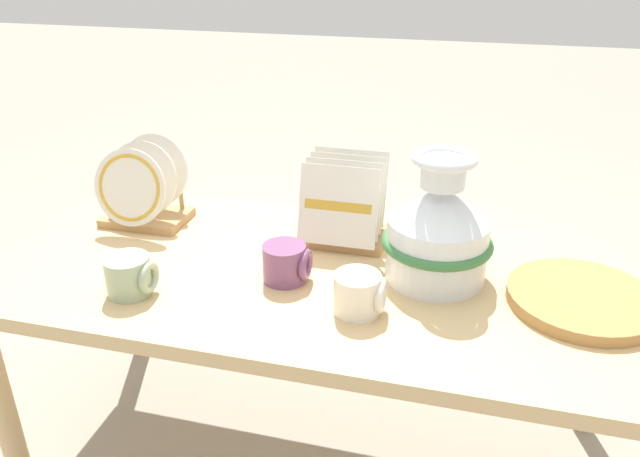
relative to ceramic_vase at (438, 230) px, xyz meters
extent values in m
plane|color=gray|center=(-0.26, -0.04, -0.70)|extent=(14.00, 14.00, 0.00)
cube|color=tan|center=(-0.26, -0.04, -0.14)|extent=(1.50, 0.70, 0.03)
cylinder|color=tan|center=(-0.96, -0.34, -0.43)|extent=(0.06, 0.06, 0.55)
cylinder|color=tan|center=(-0.96, 0.26, -0.43)|extent=(0.06, 0.06, 0.55)
cylinder|color=tan|center=(0.44, 0.26, -0.43)|extent=(0.06, 0.06, 0.55)
cylinder|color=silver|center=(0.00, 0.00, -0.05)|extent=(0.23, 0.23, 0.14)
cone|color=silver|center=(0.00, 0.00, 0.06)|extent=(0.23, 0.23, 0.08)
cylinder|color=silver|center=(0.00, 0.00, 0.13)|extent=(0.09, 0.09, 0.06)
torus|color=silver|center=(0.00, 0.00, 0.17)|extent=(0.14, 0.14, 0.02)
torus|color=#38753D|center=(0.00, 0.00, -0.03)|extent=(0.25, 0.25, 0.02)
cube|color=tan|center=(-0.78, 0.11, -0.11)|extent=(0.22, 0.15, 0.02)
cylinder|color=tan|center=(-0.86, 0.17, -0.06)|extent=(0.01, 0.01, 0.07)
cylinder|color=tan|center=(-0.71, 0.17, -0.06)|extent=(0.01, 0.01, 0.07)
cylinder|color=silver|center=(-0.78, 0.04, 0.00)|extent=(0.20, 0.06, 0.19)
torus|color=gold|center=(-0.78, 0.04, 0.00)|extent=(0.17, 0.06, 0.17)
cylinder|color=silver|center=(-0.78, 0.11, 0.00)|extent=(0.20, 0.06, 0.19)
cylinder|color=silver|center=(-0.78, 0.17, 0.00)|extent=(0.20, 0.06, 0.19)
cube|color=tan|center=(-0.24, 0.13, -0.11)|extent=(0.22, 0.15, 0.02)
cylinder|color=tan|center=(-0.32, 0.19, -0.06)|extent=(0.01, 0.01, 0.07)
cylinder|color=tan|center=(-0.17, 0.19, -0.06)|extent=(0.01, 0.01, 0.07)
cube|color=silver|center=(-0.24, 0.07, 0.00)|extent=(0.19, 0.06, 0.19)
cube|color=silver|center=(-0.24, 0.11, 0.00)|extent=(0.19, 0.06, 0.19)
cube|color=silver|center=(-0.24, 0.16, 0.00)|extent=(0.19, 0.06, 0.19)
cube|color=silver|center=(-0.24, 0.20, 0.00)|extent=(0.19, 0.06, 0.19)
cube|color=gold|center=(-0.24, 0.07, 0.00)|extent=(0.16, 0.01, 0.02)
cylinder|color=#AD7F47|center=(0.31, -0.04, -0.12)|extent=(0.31, 0.31, 0.01)
cylinder|color=#AD7F47|center=(0.31, -0.04, -0.11)|extent=(0.31, 0.31, 0.01)
cylinder|color=#AD7F47|center=(0.31, -0.04, -0.10)|extent=(0.31, 0.31, 0.01)
cylinder|color=#9EB28E|center=(-0.64, -0.23, -0.08)|extent=(0.10, 0.10, 0.09)
torus|color=#9EB28E|center=(-0.59, -0.23, -0.08)|extent=(0.02, 0.07, 0.07)
cylinder|color=#7A4770|center=(-0.33, -0.10, -0.08)|extent=(0.10, 0.10, 0.09)
torus|color=#7A4770|center=(-0.28, -0.10, -0.08)|extent=(0.02, 0.07, 0.07)
cylinder|color=silver|center=(-0.14, -0.18, -0.08)|extent=(0.10, 0.10, 0.09)
torus|color=silver|center=(-0.09, -0.18, -0.08)|extent=(0.02, 0.07, 0.07)
camera|label=1|loc=(0.05, -1.26, 0.60)|focal=35.00mm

